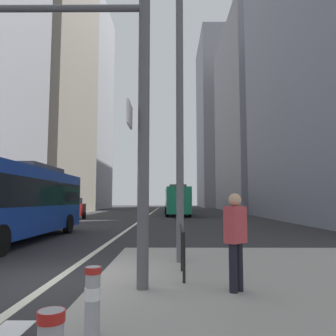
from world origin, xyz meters
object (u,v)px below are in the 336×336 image
Objects in this scene: car_oncoming_mid at (70,209)px; pedestrian_waiting at (235,236)px; traffic_signal_gantry at (34,78)px; street_lamp_post at (180,72)px; car_receding_near at (176,204)px; city_bus_blue_oncoming at (16,198)px; city_bus_red_receding at (177,199)px; city_bus_red_distant at (176,199)px; bollard_left at (93,298)px.

car_oncoming_mid reaches higher than pedestrian_waiting.
street_lamp_post is (2.91, 2.61, 1.16)m from traffic_signal_gantry.
car_oncoming_mid is 24.05m from traffic_signal_gantry.
city_bus_blue_oncoming is at bearing -98.31° from car_receding_near.
street_lamp_post reaches higher than city_bus_blue_oncoming.
street_lamp_post reaches higher than city_bus_red_receding.
city_bus_red_distant is 13.50× the size of bollard_left.
traffic_signal_gantry reaches higher than pedestrian_waiting.
pedestrian_waiting is at bearing -46.08° from city_bus_blue_oncoming.
traffic_signal_gantry is at bearing -96.11° from city_bus_red_receding.
city_bus_blue_oncoming is 1.02× the size of city_bus_red_distant.
city_bus_red_distant is 48.58m from traffic_signal_gantry.
pedestrian_waiting is at bearing -89.72° from city_bus_red_distant.
traffic_signal_gantry is at bearing -63.54° from city_bus_blue_oncoming.
city_bus_blue_oncoming is at bearing -81.47° from car_oncoming_mid.
bollard_left is (-1.86, -50.53, -1.23)m from city_bus_red_distant.
pedestrian_waiting is at bearing -66.65° from car_oncoming_mid.
city_bus_red_distant is 1.38× the size of street_lamp_post.
traffic_signal_gantry is 7.83× the size of bollard_left.
traffic_signal_gantry is at bearing 177.52° from pedestrian_waiting.
traffic_signal_gantry reaches higher than city_bus_red_receding.
city_bus_red_receding is 28.54m from car_receding_near.
city_bus_blue_oncoming is at bearing 119.41° from bollard_left.
car_oncoming_mid is 0.54× the size of street_lamp_post.
street_lamp_post is at bearing -90.83° from city_bus_red_distant.
city_bus_red_receding is 1.42× the size of street_lamp_post.
city_bus_red_receding is 2.80× the size of car_receding_near.
car_oncoming_mid is (-2.27, 15.16, -0.85)m from city_bus_blue_oncoming.
traffic_signal_gantry is at bearing 128.89° from bollard_left.
city_bus_blue_oncoming and city_bus_red_receding have the same top height.
car_receding_near is 60.85m from traffic_signal_gantry.
city_bus_red_distant is at bearing 89.50° from city_bus_red_receding.
city_bus_red_receding is 29.72m from street_lamp_post.
city_bus_blue_oncoming reaches higher than car_receding_near.
car_oncoming_mid is at bearing -111.07° from city_bus_red_distant.
car_receding_near is (0.35, 28.53, -0.85)m from city_bus_red_receding.
street_lamp_post is (-0.67, -45.78, 3.45)m from city_bus_red_distant.
city_bus_red_receding is 2.64× the size of car_oncoming_mid.
pedestrian_waiting is at bearing -89.97° from car_receding_near.
pedestrian_waiting is (2.10, 1.97, 0.51)m from bollard_left.
city_bus_red_distant is 2.72× the size of car_receding_near.
city_bus_blue_oncoming is 6.46× the size of pedestrian_waiting.
bollard_left is 2.92m from pedestrian_waiting.
city_bus_red_distant is 2.56× the size of car_oncoming_mid.
city_bus_red_receding is 32.30m from pedestrian_waiting.
city_bus_blue_oncoming is 1.40× the size of street_lamp_post.
car_oncoming_mid is 0.67× the size of traffic_signal_gantry.
pedestrian_waiting is (0.91, -2.78, -4.17)m from street_lamp_post.
city_bus_red_distant is at bearing 68.93° from car_oncoming_mid.
city_bus_red_receding is 13.27m from car_oncoming_mid.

